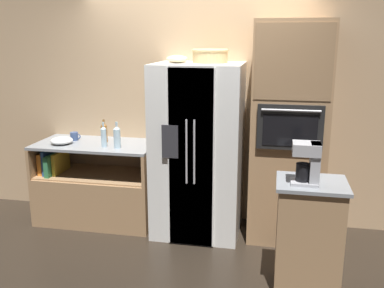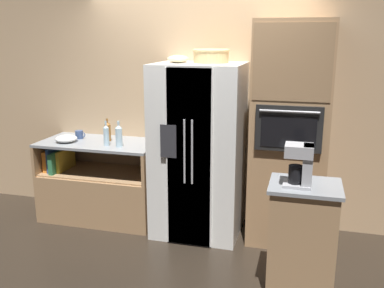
% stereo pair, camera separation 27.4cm
% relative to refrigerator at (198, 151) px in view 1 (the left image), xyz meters
% --- Properties ---
extents(ground_plane, '(20.00, 20.00, 0.00)m').
position_rel_refrigerator_xyz_m(ground_plane, '(-0.09, -0.01, -0.91)').
color(ground_plane, black).
extents(wall_back, '(12.00, 0.06, 2.80)m').
position_rel_refrigerator_xyz_m(wall_back, '(-0.09, 0.42, 0.49)').
color(wall_back, tan).
rests_on(wall_back, ground_plane).
extents(counter_left, '(1.34, 0.68, 0.92)m').
position_rel_refrigerator_xyz_m(counter_left, '(-1.19, 0.05, -0.57)').
color(counter_left, '#A87F56').
rests_on(counter_left, ground_plane).
extents(refrigerator, '(0.91, 0.80, 1.82)m').
position_rel_refrigerator_xyz_m(refrigerator, '(0.00, 0.00, 0.00)').
color(refrigerator, white).
rests_on(refrigerator, ground_plane).
extents(wall_oven, '(0.74, 0.70, 2.24)m').
position_rel_refrigerator_xyz_m(wall_oven, '(0.92, 0.07, 0.21)').
color(wall_oven, '#A87F56').
rests_on(wall_oven, ground_plane).
extents(island_counter, '(0.56, 0.48, 0.95)m').
position_rel_refrigerator_xyz_m(island_counter, '(1.10, -0.91, -0.43)').
color(island_counter, '#A87F56').
rests_on(island_counter, ground_plane).
extents(wicker_basket, '(0.37, 0.37, 0.14)m').
position_rel_refrigerator_xyz_m(wicker_basket, '(0.11, 0.08, 0.98)').
color(wicker_basket, tan).
rests_on(wicker_basket, refrigerator).
extents(fruit_bowl, '(0.22, 0.22, 0.08)m').
position_rel_refrigerator_xyz_m(fruit_bowl, '(-0.22, 0.00, 0.95)').
color(fruit_bowl, beige).
rests_on(fruit_bowl, refrigerator).
extents(bottle_tall, '(0.06, 0.06, 0.27)m').
position_rel_refrigerator_xyz_m(bottle_tall, '(-1.02, -0.08, 0.13)').
color(bottle_tall, silver).
rests_on(bottle_tall, counter_left).
extents(bottle_short, '(0.07, 0.07, 0.28)m').
position_rel_refrigerator_xyz_m(bottle_short, '(-0.86, -0.10, 0.13)').
color(bottle_short, silver).
rests_on(bottle_short, counter_left).
extents(bottle_wide, '(0.07, 0.07, 0.26)m').
position_rel_refrigerator_xyz_m(bottle_wide, '(-1.09, 0.11, 0.13)').
color(bottle_wide, brown).
rests_on(bottle_wide, counter_left).
extents(mug, '(0.12, 0.09, 0.09)m').
position_rel_refrigerator_xyz_m(mug, '(-1.47, 0.13, 0.06)').
color(mug, '#384C7A').
rests_on(mug, counter_left).
extents(mixing_bowl, '(0.24, 0.24, 0.08)m').
position_rel_refrigerator_xyz_m(mixing_bowl, '(-1.53, -0.06, 0.05)').
color(mixing_bowl, white).
rests_on(mixing_bowl, counter_left).
extents(coffee_maker, '(0.21, 0.19, 0.33)m').
position_rel_refrigerator_xyz_m(coffee_maker, '(1.06, -0.96, 0.22)').
color(coffee_maker, '#B2B2B7').
rests_on(coffee_maker, island_counter).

